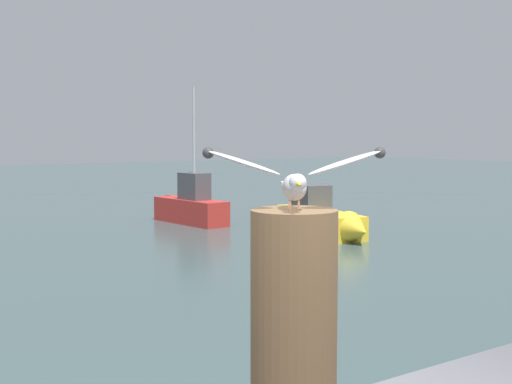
{
  "coord_description": "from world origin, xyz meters",
  "views": [
    {
      "loc": [
        -1.63,
        -2.32,
        2.75
      ],
      "look_at": [
        -0.01,
        -0.04,
        2.52
      ],
      "focal_mm": 48.41,
      "sensor_mm": 36.0,
      "label": 1
    }
  ],
  "objects_px": {
    "seagull": "(295,177)",
    "boat_yellow": "(324,219)",
    "boat_red": "(187,206)",
    "mooring_post": "(294,329)"
  },
  "relations": [
    {
      "from": "mooring_post",
      "to": "boat_red",
      "type": "bearing_deg",
      "value": 61.57
    },
    {
      "from": "mooring_post",
      "to": "boat_yellow",
      "type": "relative_size",
      "value": 0.21
    },
    {
      "from": "boat_yellow",
      "to": "boat_red",
      "type": "xyz_separation_m",
      "value": [
        -1.75,
        4.48,
        0.1
      ]
    },
    {
      "from": "seagull",
      "to": "boat_red",
      "type": "relative_size",
      "value": 0.15
    },
    {
      "from": "boat_yellow",
      "to": "mooring_post",
      "type": "bearing_deg",
      "value": -131.55
    },
    {
      "from": "mooring_post",
      "to": "boat_red",
      "type": "distance_m",
      "value": 18.89
    },
    {
      "from": "boat_yellow",
      "to": "boat_red",
      "type": "relative_size",
      "value": 1.07
    },
    {
      "from": "seagull",
      "to": "boat_yellow",
      "type": "relative_size",
      "value": 0.14
    },
    {
      "from": "boat_yellow",
      "to": "boat_red",
      "type": "bearing_deg",
      "value": 111.3
    },
    {
      "from": "seagull",
      "to": "boat_yellow",
      "type": "distance_m",
      "value": 16.3
    }
  ]
}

